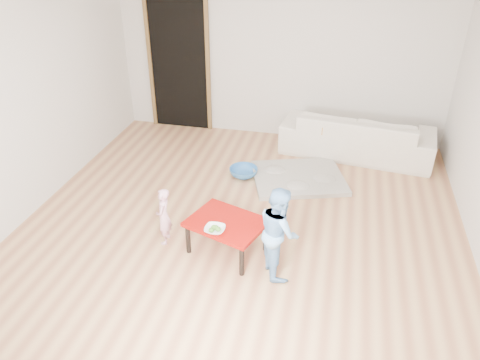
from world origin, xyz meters
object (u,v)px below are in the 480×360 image
(basin, at_px, (244,172))
(child_pink, at_px, (164,216))
(sofa, at_px, (357,134))
(child_blue, at_px, (279,231))
(red_table, at_px, (227,236))
(bowl, at_px, (215,230))

(basin, bearing_deg, child_pink, -107.71)
(sofa, height_order, child_blue, child_blue)
(red_table, height_order, child_blue, child_blue)
(red_table, relative_size, child_blue, 0.80)
(red_table, xyz_separation_m, bowl, (-0.07, -0.20, 0.22))
(red_table, height_order, bowl, bowl)
(child_pink, bearing_deg, basin, 154.41)
(sofa, bearing_deg, child_pink, 60.33)
(child_pink, relative_size, basin, 1.71)
(sofa, relative_size, child_blue, 2.26)
(sofa, distance_m, bowl, 3.16)
(red_table, xyz_separation_m, child_blue, (0.57, -0.18, 0.29))
(sofa, xyz_separation_m, bowl, (-1.36, -2.85, 0.09))
(child_pink, distance_m, child_blue, 1.29)
(red_table, distance_m, child_pink, 0.71)
(sofa, distance_m, basin, 1.82)
(sofa, distance_m, red_table, 2.95)
(child_pink, relative_size, child_blue, 0.69)
(bowl, height_order, child_blue, child_blue)
(red_table, bearing_deg, bowl, -109.17)
(sofa, xyz_separation_m, child_blue, (-0.72, -2.84, 0.16))
(basin, bearing_deg, bowl, -86.43)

